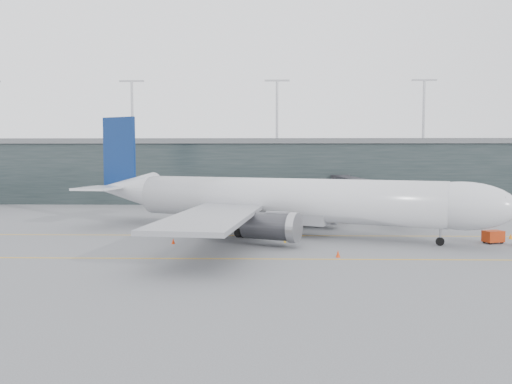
{
  "coord_description": "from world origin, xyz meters",
  "views": [
    {
      "loc": [
        2.73,
        -72.78,
        10.89
      ],
      "look_at": [
        1.15,
        -4.0,
        6.08
      ],
      "focal_mm": 35.0,
      "sensor_mm": 36.0,
      "label": 1
    }
  ],
  "objects": [
    {
      "name": "ground",
      "position": [
        0.0,
        0.0,
        0.0
      ],
      "size": [
        320.0,
        320.0,
        0.0
      ],
      "primitive_type": "plane",
      "color": "#58595D",
      "rests_on": "ground"
    },
    {
      "name": "taxiline_a",
      "position": [
        0.0,
        -4.0,
        0.01
      ],
      "size": [
        160.0,
        0.25,
        0.02
      ],
      "primitive_type": "cube",
      "color": "gold",
      "rests_on": "ground"
    },
    {
      "name": "taxiline_b",
      "position": [
        0.0,
        -20.0,
        0.01
      ],
      "size": [
        160.0,
        0.25,
        0.02
      ],
      "primitive_type": "cube",
      "color": "gold",
      "rests_on": "ground"
    },
    {
      "name": "taxiline_lead_main",
      "position": [
        5.0,
        20.0,
        0.01
      ],
      "size": [
        0.25,
        60.0,
        0.02
      ],
      "primitive_type": "cube",
      "color": "gold",
      "rests_on": "ground"
    },
    {
      "name": "terminal",
      "position": [
        -0.0,
        58.0,
        7.62
      ],
      "size": [
        240.0,
        36.0,
        29.0
      ],
      "color": "black",
      "rests_on": "ground"
    },
    {
      "name": "main_aircraft",
      "position": [
        4.42,
        -3.08,
        4.87
      ],
      "size": [
        59.22,
        54.64,
        17.37
      ],
      "rotation": [
        0.0,
        0.0,
        -0.4
      ],
      "color": "silver",
      "rests_on": "ground"
    },
    {
      "name": "jet_bridge",
      "position": [
        20.89,
        24.72,
        5.17
      ],
      "size": [
        6.91,
        45.42,
        6.91
      ],
      "rotation": [
        0.0,
        0.0,
        0.07
      ],
      "color": "#27262B",
      "rests_on": "ground"
    },
    {
      "name": "gse_cart",
      "position": [
        31.32,
        -9.63,
        0.9
      ],
      "size": [
        2.74,
        2.19,
        1.62
      ],
      "rotation": [
        0.0,
        0.0,
        0.32
      ],
      "color": "#AA2D0C",
      "rests_on": "ground"
    },
    {
      "name": "uld_a",
      "position": [
        -4.09,
        9.09,
        0.92
      ],
      "size": [
        2.17,
        1.86,
        1.75
      ],
      "rotation": [
        0.0,
        0.0,
        0.19
      ],
      "color": "#35353A",
      "rests_on": "ground"
    },
    {
      "name": "uld_b",
      "position": [
        -2.8,
        10.99,
        0.96
      ],
      "size": [
        2.31,
        2.0,
        1.83
      ],
      "rotation": [
        0.0,
        0.0,
        0.21
      ],
      "color": "#35353A",
      "rests_on": "ground"
    },
    {
      "name": "uld_c",
      "position": [
        0.94,
        10.32,
        1.01
      ],
      "size": [
        2.19,
        1.79,
        1.92
      ],
      "rotation": [
        0.0,
        0.0,
        0.05
      ],
      "color": "#35353A",
      "rests_on": "ground"
    },
    {
      "name": "cone_nose",
      "position": [
        35.2,
        -6.15,
        0.36
      ],
      "size": [
        0.45,
        0.45,
        0.72
      ],
      "primitive_type": "cone",
      "color": "orange",
      "rests_on": "ground"
    },
    {
      "name": "cone_wing_stbd",
      "position": [
        10.44,
        -18.93,
        0.38
      ],
      "size": [
        0.48,
        0.48,
        0.76
      ],
      "primitive_type": "cone",
      "color": "red",
      "rests_on": "ground"
    },
    {
      "name": "cone_wing_port",
      "position": [
        6.86,
        10.52,
        0.32
      ],
      "size": [
        0.41,
        0.41,
        0.65
      ],
      "primitive_type": "cone",
      "color": "orange",
      "rests_on": "ground"
    },
    {
      "name": "cone_tail",
      "position": [
        -9.12,
        -10.91,
        0.37
      ],
      "size": [
        0.46,
        0.46,
        0.73
      ],
      "primitive_type": "cone",
      "color": "red",
      "rests_on": "ground"
    }
  ]
}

